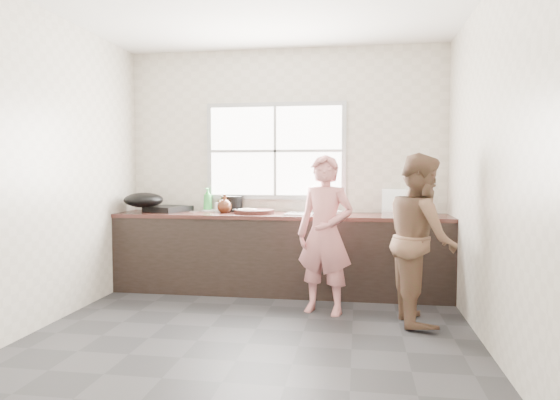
% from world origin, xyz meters
% --- Properties ---
extents(floor, '(3.60, 3.20, 0.01)m').
position_xyz_m(floor, '(0.00, 0.00, -0.01)').
color(floor, '#29292B').
rests_on(floor, ground).
extents(ceiling, '(3.60, 3.20, 0.01)m').
position_xyz_m(ceiling, '(0.00, 0.00, 2.71)').
color(ceiling, silver).
rests_on(ceiling, wall_back).
extents(wall_back, '(3.60, 0.01, 2.70)m').
position_xyz_m(wall_back, '(0.00, 1.60, 1.35)').
color(wall_back, beige).
rests_on(wall_back, ground).
extents(wall_left, '(0.01, 3.20, 2.70)m').
position_xyz_m(wall_left, '(-1.80, 0.00, 1.35)').
color(wall_left, beige).
rests_on(wall_left, ground).
extents(wall_right, '(0.01, 3.20, 2.70)m').
position_xyz_m(wall_right, '(1.80, 0.00, 1.35)').
color(wall_right, beige).
rests_on(wall_right, ground).
extents(wall_front, '(3.60, 0.01, 2.70)m').
position_xyz_m(wall_front, '(0.00, -1.60, 1.35)').
color(wall_front, beige).
rests_on(wall_front, ground).
extents(cabinet, '(3.60, 0.62, 0.82)m').
position_xyz_m(cabinet, '(0.00, 1.29, 0.41)').
color(cabinet, black).
rests_on(cabinet, floor).
extents(countertop, '(3.60, 0.64, 0.04)m').
position_xyz_m(countertop, '(0.00, 1.29, 0.84)').
color(countertop, '#361B16').
rests_on(countertop, cabinet).
extents(sink, '(0.55, 0.45, 0.02)m').
position_xyz_m(sink, '(0.35, 1.29, 0.86)').
color(sink, silver).
rests_on(sink, countertop).
extents(faucet, '(0.02, 0.02, 0.30)m').
position_xyz_m(faucet, '(0.35, 1.49, 1.01)').
color(faucet, silver).
rests_on(faucet, countertop).
extents(window_frame, '(1.60, 0.05, 1.10)m').
position_xyz_m(window_frame, '(-0.10, 1.59, 1.55)').
color(window_frame, '#9EA0A5').
rests_on(window_frame, wall_back).
extents(window_glazing, '(1.50, 0.01, 1.00)m').
position_xyz_m(window_glazing, '(-0.10, 1.57, 1.55)').
color(window_glazing, white).
rests_on(window_glazing, window_frame).
extents(woman, '(0.58, 0.46, 1.38)m').
position_xyz_m(woman, '(0.54, 0.57, 0.69)').
color(woman, '#D37F7F').
rests_on(woman, floor).
extents(person_side, '(0.64, 0.78, 1.48)m').
position_xyz_m(person_side, '(1.39, 0.42, 0.74)').
color(person_side, brown).
rests_on(person_side, floor).
extents(cutting_board, '(0.47, 0.47, 0.04)m').
position_xyz_m(cutting_board, '(-0.28, 1.28, 0.88)').
color(cutting_board, black).
rests_on(cutting_board, countertop).
extents(cleaver, '(0.21, 0.11, 0.01)m').
position_xyz_m(cleaver, '(-0.41, 1.27, 0.90)').
color(cleaver, '#ABAEB2').
rests_on(cleaver, cutting_board).
extents(bowl_mince, '(0.27, 0.27, 0.05)m').
position_xyz_m(bowl_mince, '(-0.35, 1.24, 0.89)').
color(bowl_mince, white).
rests_on(bowl_mince, countertop).
extents(bowl_crabs, '(0.23, 0.23, 0.05)m').
position_xyz_m(bowl_crabs, '(0.47, 1.27, 0.89)').
color(bowl_crabs, white).
rests_on(bowl_crabs, countertop).
extents(bowl_held, '(0.24, 0.24, 0.06)m').
position_xyz_m(bowl_held, '(0.60, 1.17, 0.89)').
color(bowl_held, white).
rests_on(bowl_held, countertop).
extents(black_pot, '(0.26, 0.26, 0.18)m').
position_xyz_m(black_pot, '(-0.60, 1.52, 0.95)').
color(black_pot, black).
rests_on(black_pot, countertop).
extents(plate_food, '(0.24, 0.24, 0.02)m').
position_xyz_m(plate_food, '(-0.84, 1.51, 0.87)').
color(plate_food, silver).
rests_on(plate_food, countertop).
extents(bottle_green, '(0.13, 0.13, 0.27)m').
position_xyz_m(bottle_green, '(-0.89, 1.52, 0.99)').
color(bottle_green, green).
rests_on(bottle_green, countertop).
extents(bottle_brown_tall, '(0.10, 0.10, 0.17)m').
position_xyz_m(bottle_brown_tall, '(-0.72, 1.52, 0.95)').
color(bottle_brown_tall, '#4F2F13').
rests_on(bottle_brown_tall, countertop).
extents(bottle_brown_short, '(0.17, 0.17, 0.19)m').
position_xyz_m(bottle_brown_short, '(-0.63, 1.31, 0.95)').
color(bottle_brown_short, '#431F10').
rests_on(bottle_brown_short, countertop).
extents(glass_jar, '(0.08, 0.08, 0.11)m').
position_xyz_m(glass_jar, '(-0.72, 1.40, 0.91)').
color(glass_jar, white).
rests_on(glass_jar, countertop).
extents(burner, '(0.54, 0.54, 0.06)m').
position_xyz_m(burner, '(-1.32, 1.39, 0.89)').
color(burner, black).
rests_on(burner, countertop).
extents(wok, '(0.50, 0.50, 0.16)m').
position_xyz_m(wok, '(-1.53, 1.20, 1.00)').
color(wok, black).
rests_on(wok, burner).
extents(dish_rack, '(0.40, 0.31, 0.27)m').
position_xyz_m(dish_rack, '(1.29, 1.52, 1.00)').
color(dish_rack, silver).
rests_on(dish_rack, countertop).
extents(pot_lid_left, '(0.23, 0.23, 0.01)m').
position_xyz_m(pot_lid_left, '(-1.01, 1.43, 0.87)').
color(pot_lid_left, '#B7BABF').
rests_on(pot_lid_left, countertop).
extents(pot_lid_right, '(0.32, 0.32, 0.01)m').
position_xyz_m(pot_lid_right, '(-1.23, 1.52, 0.87)').
color(pot_lid_right, silver).
rests_on(pot_lid_right, countertop).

